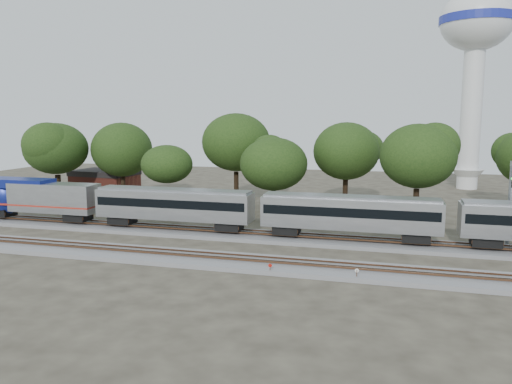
% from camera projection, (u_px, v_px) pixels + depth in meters
% --- Properties ---
extents(ground, '(160.00, 160.00, 0.00)m').
position_uv_depth(ground, '(243.00, 252.00, 48.55)').
color(ground, '#383328').
rests_on(ground, ground).
extents(track_far, '(160.00, 5.00, 0.73)m').
position_uv_depth(track_far, '(259.00, 236.00, 54.24)').
color(track_far, slate).
rests_on(track_far, ground).
extents(track_near, '(160.00, 5.00, 0.73)m').
position_uv_depth(track_near, '(230.00, 261.00, 44.70)').
color(track_near, slate).
rests_on(track_near, ground).
extents(train, '(114.19, 3.26, 4.81)m').
position_uv_depth(train, '(453.00, 217.00, 48.67)').
color(train, silver).
rests_on(train, ground).
extents(switch_stand_red, '(0.31, 0.06, 0.98)m').
position_uv_depth(switch_stand_red, '(270.00, 268.00, 41.36)').
color(switch_stand_red, '#512D19').
rests_on(switch_stand_red, ground).
extents(switch_stand_white, '(0.34, 0.09, 1.06)m').
position_uv_depth(switch_stand_white, '(357.00, 273.00, 39.77)').
color(switch_stand_white, '#512D19').
rests_on(switch_stand_white, ground).
extents(switch_lever, '(0.53, 0.35, 0.30)m').
position_uv_depth(switch_lever, '(299.00, 272.00, 41.73)').
color(switch_lever, '#512D19').
rests_on(switch_lever, ground).
extents(water_tower, '(12.80, 12.80, 35.44)m').
position_uv_depth(water_tower, '(476.00, 42.00, 88.48)').
color(water_tower, silver).
rests_on(water_tower, ground).
extents(brick_building, '(10.19, 7.68, 4.59)m').
position_uv_depth(brick_building, '(105.00, 184.00, 81.15)').
color(brick_building, brown).
rests_on(brick_building, ground).
extents(tree_0, '(8.60, 8.60, 12.13)m').
position_uv_depth(tree_0, '(56.00, 149.00, 73.57)').
color(tree_0, black).
rests_on(tree_0, ground).
extents(tree_1, '(8.34, 8.34, 11.76)m').
position_uv_depth(tree_1, '(122.00, 150.00, 75.28)').
color(tree_1, black).
rests_on(tree_1, ground).
extents(tree_2, '(6.96, 6.96, 9.82)m').
position_uv_depth(tree_2, '(167.00, 164.00, 66.39)').
color(tree_2, black).
rests_on(tree_2, ground).
extents(tree_3, '(9.56, 9.56, 13.48)m').
position_uv_depth(tree_3, '(236.00, 142.00, 73.13)').
color(tree_3, black).
rests_on(tree_3, ground).
extents(tree_4, '(7.08, 7.08, 9.98)m').
position_uv_depth(tree_4, '(274.00, 164.00, 65.39)').
color(tree_4, black).
rests_on(tree_4, ground).
extents(tree_5, '(8.52, 8.52, 12.01)m').
position_uv_depth(tree_5, '(346.00, 151.00, 69.40)').
color(tree_5, black).
rests_on(tree_5, ground).
extents(tree_6, '(8.62, 8.62, 12.16)m').
position_uv_depth(tree_6, '(418.00, 156.00, 58.88)').
color(tree_6, black).
rests_on(tree_6, ground).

